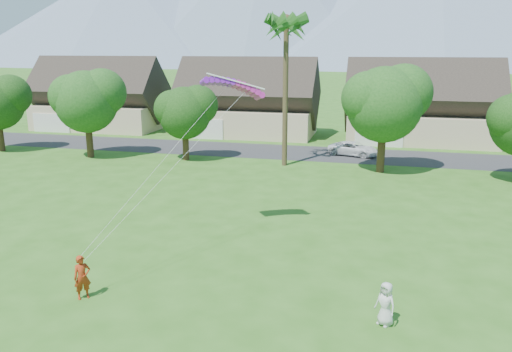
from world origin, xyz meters
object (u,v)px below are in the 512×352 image
(watcher, at_px, (386,304))
(kite_flyer, at_px, (82,277))
(parafoil_kite, at_px, (234,84))
(parked_car, at_px, (353,149))

(watcher, bearing_deg, kite_flyer, -138.76)
(parafoil_kite, bearing_deg, parked_car, 49.20)
(kite_flyer, distance_m, parafoil_kite, 11.81)
(kite_flyer, bearing_deg, watcher, -39.68)
(parked_car, height_order, parafoil_kite, parafoil_kite)
(parked_car, distance_m, parafoil_kite, 23.75)
(kite_flyer, distance_m, parked_car, 31.87)
(watcher, distance_m, parked_car, 29.83)
(kite_flyer, relative_size, parafoil_kite, 0.53)
(kite_flyer, bearing_deg, parafoil_kite, 21.90)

